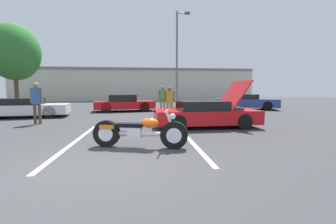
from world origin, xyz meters
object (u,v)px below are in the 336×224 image
motorcycle (139,132)px  parked_car_mid_row (124,103)px  parked_car_right_row (245,102)px  light_pole (178,55)px  parked_car_left_row (25,108)px  tree_background (14,52)px  spectator_near_motorcycle (36,99)px  spectator_by_show_car (163,97)px  spectator_midground (169,100)px  show_car_hood_open (206,114)px

motorcycle → parked_car_mid_row: 10.33m
parked_car_mid_row → parked_car_right_row: 9.23m
light_pole → parked_car_left_row: (-9.48, -6.90, -4.01)m
tree_background → parked_car_mid_row: bearing=-25.6°
spectator_near_motorcycle → spectator_by_show_car: bearing=28.2°
light_pole → spectator_midground: bearing=-101.6°
light_pole → tree_background: light_pole is taller
spectator_midground → parked_car_right_row: bearing=36.6°
show_car_hood_open → parked_car_left_row: show_car_hood_open is taller
motorcycle → spectator_by_show_car: bearing=93.7°
parked_car_right_row → motorcycle: bearing=-107.3°
motorcycle → spectator_near_motorcycle: bearing=147.9°
spectator_near_motorcycle → parked_car_mid_row: bearing=60.2°
tree_background → show_car_hood_open: 18.15m
parked_car_mid_row → spectator_by_show_car: size_ratio=2.48×
light_pole → show_car_hood_open: 11.75m
show_car_hood_open → light_pole: bearing=86.0°
tree_background → parked_car_left_row: size_ratio=1.54×
motorcycle → parked_car_mid_row: parked_car_mid_row is taller
light_pole → tree_background: size_ratio=1.18×
parked_car_mid_row → motorcycle: bearing=-91.7°
tree_background → parked_car_mid_row: 11.21m
spectator_by_show_car → show_car_hood_open: bearing=-73.1°
motorcycle → light_pole: bearing=90.5°
show_car_hood_open → spectator_near_motorcycle: size_ratio=2.27×
parked_car_left_row → parked_car_right_row: parked_car_right_row is taller
motorcycle → show_car_hood_open: show_car_hood_open is taller
tree_background → motorcycle: (10.66, -14.76, -4.23)m
tree_background → spectator_midground: 15.39m
spectator_near_motorcycle → spectator_by_show_car: 6.56m
parked_car_right_row → spectator_midground: size_ratio=3.00×
light_pole → parked_car_mid_row: bearing=-138.5°
motorcycle → spectator_near_motorcycle: 6.44m
tree_background → parked_car_right_row: (18.62, -3.91, -4.07)m
parked_car_right_row → spectator_near_motorcycle: spectator_near_motorcycle is taller
light_pole → show_car_hood_open: bearing=-92.7°
parked_car_mid_row → tree_background: bearing=145.8°
parked_car_right_row → spectator_near_motorcycle: bearing=-134.2°
light_pole → spectator_near_motorcycle: light_pole is taller
light_pole → motorcycle: light_pole is taller
tree_background → light_pole: bearing=-2.5°
motorcycle → parked_car_mid_row: (-1.24, 10.25, 0.14)m
parked_car_left_row → spectator_near_motorcycle: 3.30m
light_pole → motorcycle: size_ratio=3.36×
motorcycle → spectator_near_motorcycle: (-4.51, 4.54, 0.68)m
spectator_midground → parked_car_mid_row: bearing=122.9°
light_pole → spectator_midground: (-1.67, -8.11, -3.55)m
parked_car_mid_row → spectator_by_show_car: 3.65m
light_pole → spectator_by_show_car: 7.62m
tree_background → spectator_near_motorcycle: tree_background is taller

